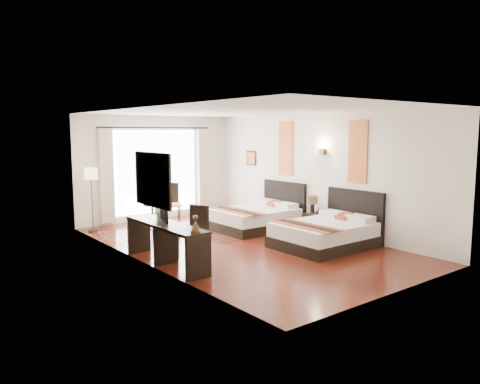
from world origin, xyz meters
TOP-DOWN VIEW (x-y plane):
  - floor at (0.00, 0.00)m, footprint 4.50×7.50m
  - ceiling at (0.00, 0.00)m, footprint 4.50×7.50m
  - wall_headboard at (2.25, 0.00)m, footprint 0.01×7.50m
  - wall_desk at (-2.25, 0.00)m, footprint 0.01×7.50m
  - wall_window at (0.00, 3.75)m, footprint 4.50×0.01m
  - wall_entry at (0.00, -3.75)m, footprint 4.50×0.01m
  - window_glass at (0.00, 3.73)m, footprint 2.40×0.02m
  - sheer_curtain at (0.00, 3.67)m, footprint 2.30×0.02m
  - drape_left at (-1.45, 3.63)m, footprint 0.35×0.14m
  - drape_right at (1.45, 3.63)m, footprint 0.35×0.14m
  - art_panel_near at (2.23, -1.22)m, footprint 0.03×0.50m
  - art_panel_far at (2.23, 1.02)m, footprint 0.03×0.50m
  - wall_sconce at (2.19, -0.25)m, footprint 0.10×0.14m
  - mirror_frame at (-2.22, -0.35)m, footprint 0.04×1.25m
  - mirror_glass at (-2.19, -0.35)m, footprint 0.01×1.12m
  - bed_near at (1.31, -1.22)m, footprint 1.99×1.55m
  - bed_far at (1.31, 1.02)m, footprint 1.99×1.55m
  - nightstand at (2.01, -0.25)m, footprint 0.40×0.50m
  - table_lamp at (1.98, -0.17)m, footprint 0.25×0.25m
  - vase at (1.98, -0.35)m, footprint 0.15×0.15m
  - console_desk at (-1.99, -0.35)m, footprint 0.50×2.20m
  - television at (-1.97, -0.02)m, footprint 0.34×0.83m
  - bronze_figurine at (-1.99, -1.35)m, footprint 0.21×0.21m
  - desk_chair at (-1.38, -0.30)m, footprint 0.59×0.59m
  - floor_lamp at (-2.00, 3.19)m, footprint 0.31×0.31m
  - side_table at (-0.46, 3.12)m, footprint 0.46×0.46m
  - fruit_bowl at (-0.45, 3.14)m, footprint 0.26×0.26m
  - window_chair at (0.05, 3.06)m, footprint 0.63×0.63m
  - jute_rug at (-0.40, 2.92)m, footprint 1.29×0.96m

SIDE VIEW (x-z plane):
  - floor at x=0.00m, z-range -0.01..0.00m
  - jute_rug at x=-0.40m, z-range 0.00..0.01m
  - nightstand at x=2.01m, z-range 0.00..0.48m
  - side_table at x=-0.46m, z-range 0.00..0.53m
  - bed_far at x=1.31m, z-range -0.27..0.85m
  - bed_near at x=1.31m, z-range -0.27..0.85m
  - desk_chair at x=-1.38m, z-range -0.19..0.80m
  - window_chair at x=0.05m, z-range -0.20..0.83m
  - console_desk at x=-1.99m, z-range 0.00..0.76m
  - fruit_bowl at x=-0.45m, z-range 0.53..0.59m
  - vase at x=1.98m, z-range 0.50..0.63m
  - table_lamp at x=1.98m, z-range 0.57..0.97m
  - bronze_figurine at x=-1.99m, z-range 0.75..1.01m
  - television at x=-1.97m, z-range 0.75..1.24m
  - drape_left at x=-1.45m, z-range 0.10..2.46m
  - drape_right at x=1.45m, z-range 0.10..2.46m
  - floor_lamp at x=-2.00m, z-range 0.53..2.05m
  - sheer_curtain at x=0.00m, z-range 0.25..2.35m
  - window_glass at x=0.00m, z-range 0.20..2.40m
  - wall_headboard at x=2.25m, z-range 0.00..2.80m
  - wall_desk at x=-2.25m, z-range 0.00..2.80m
  - wall_window at x=0.00m, z-range 0.00..2.80m
  - wall_entry at x=0.00m, z-range 0.00..2.80m
  - mirror_frame at x=-2.22m, z-range 1.08..2.02m
  - mirror_glass at x=-2.19m, z-range 1.14..1.96m
  - wall_sconce at x=2.19m, z-range 1.85..1.99m
  - art_panel_near at x=2.23m, z-range 1.27..2.62m
  - art_panel_far at x=2.23m, z-range 1.27..2.62m
  - ceiling at x=0.00m, z-range 2.78..2.80m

